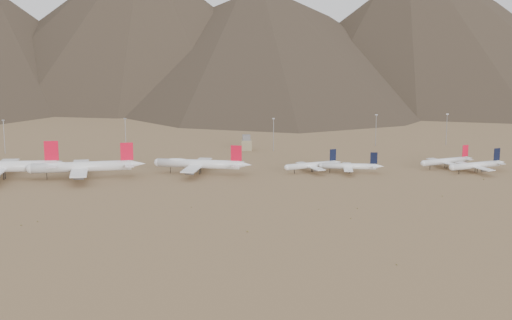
{
  "coord_description": "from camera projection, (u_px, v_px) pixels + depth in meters",
  "views": [
    {
      "loc": [
        -1.61,
        -423.78,
        93.83
      ],
      "look_at": [
        31.02,
        30.0,
        9.0
      ],
      "focal_mm": 50.0,
      "sensor_mm": 36.0,
      "label": 1
    }
  ],
  "objects": [
    {
      "name": "widebody_west",
      "position": [
        2.0,
        166.0,
        445.14
      ],
      "size": [
        80.73,
        61.84,
        23.96
      ],
      "rotation": [
        0.0,
        0.0,
        0.02
      ],
      "color": "white",
      "rests_on": "ground"
    },
    {
      "name": "mast_far_west",
      "position": [
        4.0,
        135.0,
        535.88
      ],
      "size": [
        2.0,
        0.6,
        25.7
      ],
      "color": "gray",
      "rests_on": "ground"
    },
    {
      "name": "mast_west",
      "position": [
        125.0,
        133.0,
        545.92
      ],
      "size": [
        2.0,
        0.6,
        25.7
      ],
      "color": "gray",
      "rests_on": "ground"
    },
    {
      "name": "widebody_east",
      "position": [
        199.0,
        164.0,
        462.33
      ],
      "size": [
        64.14,
        50.52,
        19.41
      ],
      "rotation": [
        0.0,
        0.0,
        -0.24
      ],
      "color": "white",
      "rests_on": "ground"
    },
    {
      "name": "mast_centre",
      "position": [
        273.0,
        133.0,
        545.76
      ],
      "size": [
        2.0,
        0.6,
        25.7
      ],
      "color": "gray",
      "rests_on": "ground"
    },
    {
      "name": "control_tower",
      "position": [
        246.0,
        143.0,
        551.65
      ],
      "size": [
        8.0,
        8.0,
        12.0
      ],
      "color": "gray",
      "rests_on": "ground"
    },
    {
      "name": "narrowbody_a",
      "position": [
        313.0,
        165.0,
        468.78
      ],
      "size": [
        40.94,
        30.65,
        14.18
      ],
      "rotation": [
        0.0,
        0.0,
        0.36
      ],
      "color": "white",
      "rests_on": "ground"
    },
    {
      "name": "mast_far_east",
      "position": [
        447.0,
        128.0,
        573.91
      ],
      "size": [
        2.0,
        0.6,
        25.7
      ],
      "color": "gray",
      "rests_on": "ground"
    },
    {
      "name": "ground",
      "position": [
        209.0,
        184.0,
        432.84
      ],
      "size": [
        3000.0,
        3000.0,
        0.0
      ],
      "primitive_type": "plane",
      "color": "#A37B54",
      "rests_on": "ground"
    },
    {
      "name": "desert_scrub",
      "position": [
        193.0,
        229.0,
        334.7
      ],
      "size": [
        355.08,
        177.56,
        0.88
      ],
      "color": "olive",
      "rests_on": "ground"
    },
    {
      "name": "narrowbody_d",
      "position": [
        477.0,
        165.0,
        467.25
      ],
      "size": [
        43.75,
        32.66,
        15.05
      ],
      "rotation": [
        0.0,
        0.0,
        0.34
      ],
      "color": "white",
      "rests_on": "ground"
    },
    {
      "name": "widebody_centre",
      "position": [
        82.0,
        167.0,
        448.6
      ],
      "size": [
        73.5,
        57.09,
        21.9
      ],
      "rotation": [
        0.0,
        0.0,
        0.13
      ],
      "color": "white",
      "rests_on": "ground"
    },
    {
      "name": "mast_east",
      "position": [
        376.0,
        128.0,
        569.93
      ],
      "size": [
        2.0,
        0.6,
        25.7
      ],
      "color": "gray",
      "rests_on": "ground"
    },
    {
      "name": "narrowbody_b",
      "position": [
        350.0,
        166.0,
        465.4
      ],
      "size": [
        41.96,
        30.55,
        13.92
      ],
      "rotation": [
        0.0,
        0.0,
        -0.15
      ],
      "color": "white",
      "rests_on": "ground"
    },
    {
      "name": "narrowbody_c",
      "position": [
        447.0,
        161.0,
        482.31
      ],
      "size": [
        42.01,
        31.49,
        14.59
      ],
      "rotation": [
        0.0,
        0.0,
        0.37
      ],
      "color": "white",
      "rests_on": "ground"
    }
  ]
}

